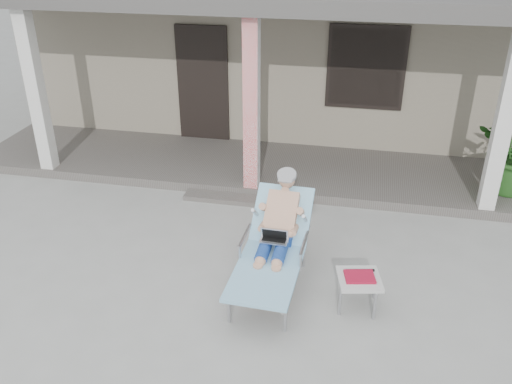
# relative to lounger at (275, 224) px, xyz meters

# --- Properties ---
(ground) EXTENTS (60.00, 60.00, 0.00)m
(ground) POSITION_rel_lounger_xyz_m (-0.73, -0.03, -0.76)
(ground) COLOR #9E9E99
(ground) RESTS_ON ground
(house) EXTENTS (10.40, 5.40, 3.30)m
(house) POSITION_rel_lounger_xyz_m (-0.73, 6.47, 0.91)
(house) COLOR gray
(house) RESTS_ON ground
(porch_deck) EXTENTS (10.00, 2.00, 0.15)m
(porch_deck) POSITION_rel_lounger_xyz_m (-0.73, 2.97, -0.68)
(porch_deck) COLOR #605B56
(porch_deck) RESTS_ON ground
(porch_overhang) EXTENTS (10.00, 2.30, 2.85)m
(porch_overhang) POSITION_rel_lounger_xyz_m (-0.73, 2.92, 2.03)
(porch_overhang) COLOR silver
(porch_overhang) RESTS_ON porch_deck
(porch_step) EXTENTS (2.00, 0.30, 0.07)m
(porch_step) POSITION_rel_lounger_xyz_m (-0.73, 1.82, -0.72)
(porch_step) COLOR #605B56
(porch_step) RESTS_ON ground
(lounger) EXTENTS (0.78, 1.92, 1.23)m
(lounger) POSITION_rel_lounger_xyz_m (0.00, 0.00, 0.00)
(lounger) COLOR #B7B7BC
(lounger) RESTS_ON ground
(side_table) EXTENTS (0.55, 0.55, 0.42)m
(side_table) POSITION_rel_lounger_xyz_m (1.01, -0.35, -0.40)
(side_table) COLOR beige
(side_table) RESTS_ON ground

